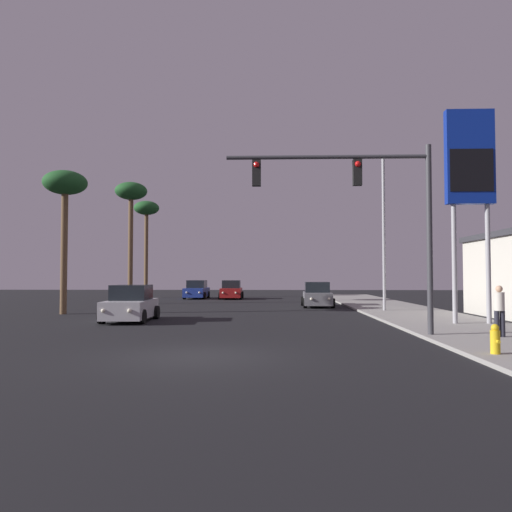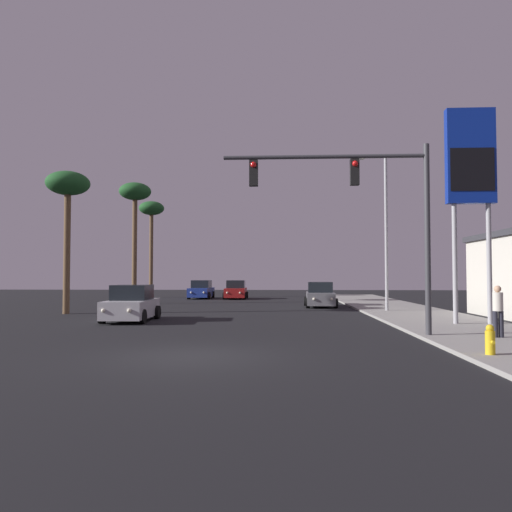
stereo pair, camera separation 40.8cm
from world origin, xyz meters
TOP-DOWN VIEW (x-y plane):
  - ground_plane at (0.00, 0.00)m, footprint 120.00×120.00m
  - sidewalk_right at (9.50, 10.00)m, footprint 5.00×60.00m
  - car_grey at (5.03, 20.79)m, footprint 2.04×4.34m
  - car_blue at (-4.91, 32.37)m, footprint 2.04×4.33m
  - car_silver at (-4.58, 9.91)m, footprint 2.04×4.34m
  - car_red at (-1.69, 31.94)m, footprint 2.04×4.33m
  - traffic_light_mast at (5.36, 4.09)m, footprint 7.06×0.36m
  - street_lamp at (8.31, 15.85)m, footprint 1.74×0.24m
  - gas_station_sign at (10.33, 8.05)m, footprint 2.00×0.42m
  - fire_hydrant at (7.67, -0.11)m, footprint 0.24×0.34m
  - pedestrian_on_sidewalk at (9.40, 3.49)m, footprint 0.34×0.32m
  - palm_tree_far at (-10.02, 34.00)m, footprint 2.40×2.40m
  - palm_tree_mid at (-8.66, 24.00)m, footprint 2.40×2.40m
  - palm_tree_near at (-9.48, 14.00)m, footprint 2.40×2.40m

SIDE VIEW (x-z plane):
  - ground_plane at x=0.00m, z-range 0.00..0.00m
  - sidewalk_right at x=9.50m, z-range 0.00..0.12m
  - fire_hydrant at x=7.67m, z-range 0.11..0.87m
  - car_grey at x=5.03m, z-range -0.08..1.60m
  - car_blue at x=-4.91m, z-range -0.08..1.60m
  - car_silver at x=-4.58m, z-range -0.08..1.60m
  - car_red at x=-1.69m, z-range -0.08..1.60m
  - pedestrian_on_sidewalk at x=9.40m, z-range 0.20..1.87m
  - traffic_light_mast at x=5.36m, z-range 1.46..7.96m
  - street_lamp at x=8.31m, z-range 0.62..9.62m
  - gas_station_sign at x=10.33m, z-range 2.12..11.12m
  - palm_tree_near at x=-9.48m, z-range 2.90..10.83m
  - palm_tree_mid at x=-8.66m, z-range 3.38..12.53m
  - palm_tree_far at x=-10.02m, z-range 3.41..12.65m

